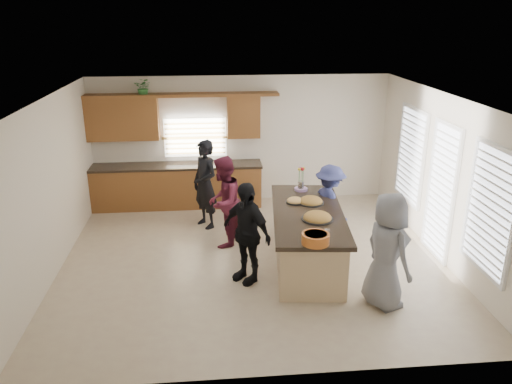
{
  "coord_description": "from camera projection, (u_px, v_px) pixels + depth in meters",
  "views": [
    {
      "loc": [
        -0.67,
        -7.77,
        4.05
      ],
      "look_at": [
        0.08,
        0.24,
        1.15
      ],
      "focal_mm": 35.0,
      "sensor_mm": 36.0,
      "label": 1
    }
  ],
  "objects": [
    {
      "name": "island",
      "position": [
        307.0,
        239.0,
        8.41
      ],
      "size": [
        1.42,
        2.8,
        0.95
      ],
      "rotation": [
        0.0,
        0.0,
        -0.1
      ],
      "color": "tan",
      "rests_on": "ground"
    },
    {
      "name": "woman_left_mid",
      "position": [
        223.0,
        202.0,
        8.98
      ],
      "size": [
        0.87,
        0.98,
        1.67
      ],
      "primitive_type": "imported",
      "rotation": [
        0.0,
        0.0,
        -1.92
      ],
      "color": "maroon",
      "rests_on": "ground"
    },
    {
      "name": "salad_bowl",
      "position": [
        316.0,
        238.0,
        7.08
      ],
      "size": [
        0.4,
        0.4,
        0.15
      ],
      "color": "#C76524",
      "rests_on": "island"
    },
    {
      "name": "woman_left_back",
      "position": [
        205.0,
        184.0,
        9.76
      ],
      "size": [
        0.71,
        0.77,
        1.77
      ],
      "primitive_type": "imported",
      "rotation": [
        0.0,
        0.0,
        -0.97
      ],
      "color": "black",
      "rests_on": "ground"
    },
    {
      "name": "potted_plant",
      "position": [
        144.0,
        88.0,
        10.3
      ],
      "size": [
        0.41,
        0.38,
        0.38
      ],
      "primitive_type": "imported",
      "rotation": [
        0.0,
        0.0,
        -0.25
      ],
      "color": "#367E32",
      "rests_on": "back_cabinetry"
    },
    {
      "name": "woman_right_back",
      "position": [
        329.0,
        205.0,
        9.11
      ],
      "size": [
        0.89,
        1.1,
        1.49
      ],
      "primitive_type": "imported",
      "rotation": [
        0.0,
        0.0,
        1.97
      ],
      "color": "navy",
      "rests_on": "ground"
    },
    {
      "name": "plate_stack",
      "position": [
        301.0,
        189.0,
        9.23
      ],
      "size": [
        0.24,
        0.24,
        0.04
      ],
      "primitive_type": "cylinder",
      "color": "#C596DA",
      "rests_on": "island"
    },
    {
      "name": "back_cabinetry",
      "position": [
        175.0,
        166.0,
        10.83
      ],
      "size": [
        4.08,
        0.66,
        2.46
      ],
      "color": "brown",
      "rests_on": "ground"
    },
    {
      "name": "right_wall_glazing",
      "position": [
        443.0,
        183.0,
        8.41
      ],
      "size": [
        0.06,
        4.0,
        2.25
      ],
      "color": "white",
      "rests_on": "ground"
    },
    {
      "name": "platter_mid",
      "position": [
        311.0,
        202.0,
        8.6
      ],
      "size": [
        0.45,
        0.45,
        0.18
      ],
      "color": "black",
      "rests_on": "island"
    },
    {
      "name": "clear_cup",
      "position": [
        327.0,
        232.0,
        7.36
      ],
      "size": [
        0.07,
        0.07,
        0.09
      ],
      "primitive_type": "cylinder",
      "color": "white",
      "rests_on": "island"
    },
    {
      "name": "room_shell",
      "position": [
        252.0,
        154.0,
        8.07
      ],
      "size": [
        6.52,
        6.02,
        2.81
      ],
      "color": "silver",
      "rests_on": "ground"
    },
    {
      "name": "woman_left_front",
      "position": [
        246.0,
        233.0,
        7.76
      ],
      "size": [
        0.94,
        0.99,
        1.65
      ],
      "primitive_type": "imported",
      "rotation": [
        0.0,
        0.0,
        -0.85
      ],
      "color": "black",
      "rests_on": "ground"
    },
    {
      "name": "platter_front",
      "position": [
        317.0,
        218.0,
        7.91
      ],
      "size": [
        0.5,
        0.5,
        0.2
      ],
      "color": "black",
      "rests_on": "island"
    },
    {
      "name": "platter_back",
      "position": [
        295.0,
        201.0,
        8.63
      ],
      "size": [
        0.32,
        0.32,
        0.13
      ],
      "color": "black",
      "rests_on": "island"
    },
    {
      "name": "floor",
      "position": [
        253.0,
        259.0,
        8.71
      ],
      "size": [
        6.5,
        6.5,
        0.0
      ],
      "primitive_type": "plane",
      "color": "beige",
      "rests_on": "ground"
    },
    {
      "name": "flower_vase",
      "position": [
        301.0,
        178.0,
        9.12
      ],
      "size": [
        0.14,
        0.14,
        0.45
      ],
      "color": "silver",
      "rests_on": "island"
    },
    {
      "name": "woman_right_front",
      "position": [
        387.0,
        251.0,
        7.06
      ],
      "size": [
        0.8,
        0.98,
        1.73
      ],
      "primitive_type": "imported",
      "rotation": [
        0.0,
        0.0,
        1.91
      ],
      "color": "slate",
      "rests_on": "ground"
    }
  ]
}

